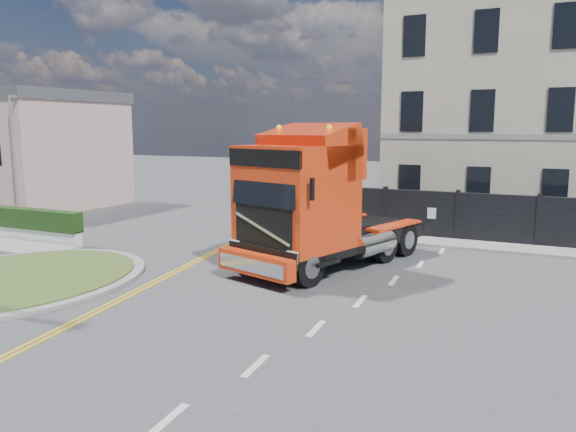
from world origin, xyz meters
The scene contains 9 objects.
ground centered at (0.00, 0.00, 0.00)m, with size 120.00×120.00×0.00m, color #424244.
traffic_island centered at (-7.00, -3.00, 0.08)m, with size 6.80×6.80×0.17m.
hedge_wall centered at (-13.00, 1.50, 0.74)m, with size 8.00×0.55×1.35m.
seaside_bldg_pink centered at (-20.00, 9.00, 3.00)m, with size 8.00×8.00×6.00m, color #CAA19D.
hoarding_fence centered at (6.55, 9.00, 1.00)m, with size 18.80×0.25×2.00m.
georgian_building centered at (6.00, 16.50, 5.77)m, with size 12.30×10.30×12.80m.
pavement_far centered at (6.00, 8.10, 0.06)m, with size 20.00×1.60×0.12m, color gray.
truck centered at (0.42, 2.24, 2.05)m, with size 4.95×8.12×4.57m.
lamppost_slim centered at (-16.00, 4.50, 3.64)m, with size 0.25×0.50×6.16m.
Camera 1 is at (7.34, -14.28, 4.60)m, focal length 35.00 mm.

